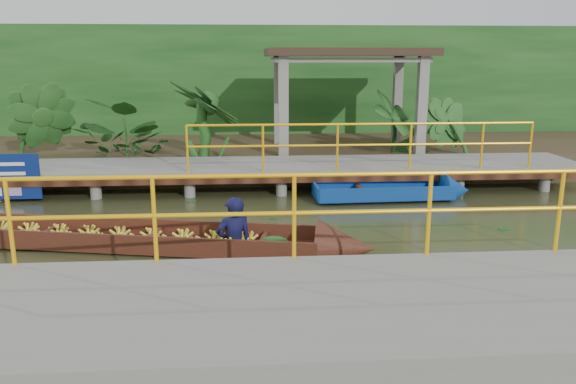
{
  "coord_description": "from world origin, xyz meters",
  "views": [
    {
      "loc": [
        0.28,
        -9.29,
        2.95
      ],
      "look_at": [
        0.99,
        0.5,
        0.6
      ],
      "focal_mm": 35.0,
      "sensor_mm": 36.0,
      "label": 1
    }
  ],
  "objects": [
    {
      "name": "moored_blue_boat",
      "position": [
        3.94,
        2.21,
        0.14
      ],
      "size": [
        3.42,
        1.02,
        0.81
      ],
      "rotation": [
        0.0,
        0.0,
        0.03
      ],
      "color": "navy",
      "rests_on": "ground"
    },
    {
      "name": "foliage_backdrop",
      "position": [
        0.0,
        10.0,
        2.0
      ],
      "size": [
        30.0,
        0.8,
        4.0
      ],
      "primitive_type": "cube",
      "color": "#143F15",
      "rests_on": "ground"
    },
    {
      "name": "pavilion",
      "position": [
        3.0,
        6.3,
        2.82
      ],
      "size": [
        4.4,
        3.0,
        3.0
      ],
      "color": "slate",
      "rests_on": "ground"
    },
    {
      "name": "ground",
      "position": [
        0.0,
        0.0,
        0.0
      ],
      "size": [
        80.0,
        80.0,
        0.0
      ],
      "primitive_type": "plane",
      "color": "#2D3118",
      "rests_on": "ground"
    },
    {
      "name": "far_dock",
      "position": [
        0.02,
        3.43,
        0.48
      ],
      "size": [
        16.0,
        2.06,
        1.66
      ],
      "color": "slate",
      "rests_on": "ground"
    },
    {
      "name": "near_dock",
      "position": [
        1.0,
        -4.2,
        0.3
      ],
      "size": [
        18.0,
        2.4,
        1.73
      ],
      "color": "slate",
      "rests_on": "ground"
    },
    {
      "name": "vendor_boat",
      "position": [
        -1.83,
        -0.5,
        0.22
      ],
      "size": [
        8.81,
        2.64,
        1.97
      ],
      "rotation": [
        0.0,
        0.0,
        -0.21
      ],
      "color": "#3B1B10",
      "rests_on": "ground"
    },
    {
      "name": "land_strip",
      "position": [
        0.0,
        7.5,
        0.23
      ],
      "size": [
        30.0,
        8.0,
        0.45
      ],
      "primitive_type": "cube",
      "color": "#382D1C",
      "rests_on": "ground"
    },
    {
      "name": "tropical_plants",
      "position": [
        -1.02,
        5.3,
        1.32
      ],
      "size": [
        14.39,
        1.39,
        1.73
      ],
      "color": "#143F15",
      "rests_on": "ground"
    }
  ]
}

